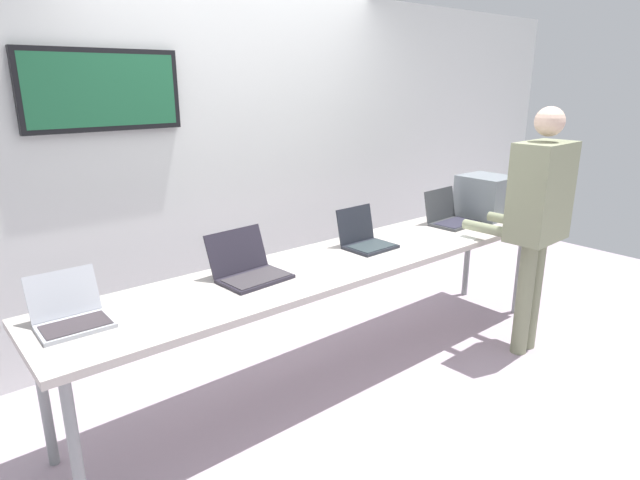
{
  "coord_description": "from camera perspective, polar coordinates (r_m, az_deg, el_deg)",
  "views": [
    {
      "loc": [
        -2.14,
        -2.34,
        1.86
      ],
      "look_at": [
        -0.13,
        0.06,
        0.92
      ],
      "focal_mm": 29.95,
      "sensor_mm": 36.0,
      "label": 1
    }
  ],
  "objects": [
    {
      "name": "laptop_station_0",
      "position": [
        2.7,
        -25.11,
        -7.13
      ],
      "size": [
        0.31,
        0.31,
        0.23
      ],
      "color": "#ACAFB8",
      "rests_on": "workbench"
    },
    {
      "name": "paper_sheet",
      "position": [
        3.89,
        13.97,
        0.25
      ],
      "size": [
        0.28,
        0.34,
        0.0
      ],
      "color": "white",
      "rests_on": "workbench"
    },
    {
      "name": "workbench",
      "position": [
        3.36,
        2.39,
        -2.68
      ],
      "size": [
        3.65,
        0.7,
        0.79
      ],
      "color": "#B6ADA6",
      "rests_on": "ground"
    },
    {
      "name": "ground",
      "position": [
        3.69,
        2.24,
        -13.87
      ],
      "size": [
        8.0,
        8.0,
        0.04
      ],
      "primitive_type": "cube",
      "color": "#A794A3"
    },
    {
      "name": "person",
      "position": [
        3.84,
        22.24,
        3.04
      ],
      "size": [
        0.45,
        0.6,
        1.7
      ],
      "color": "gray",
      "rests_on": "ground"
    },
    {
      "name": "laptop_station_3",
      "position": [
        4.25,
        13.64,
        2.5
      ],
      "size": [
        0.38,
        0.32,
        0.26
      ],
      "color": "#383A3D",
      "rests_on": "workbench"
    },
    {
      "name": "equipment_box",
      "position": [
        4.53,
        17.29,
        4.47
      ],
      "size": [
        0.35,
        0.4,
        0.33
      ],
      "color": "slate",
      "rests_on": "workbench"
    },
    {
      "name": "back_wall",
      "position": [
        4.11,
        -8.54,
        8.39
      ],
      "size": [
        8.0,
        0.11,
        2.52
      ],
      "color": "silver",
      "rests_on": "ground"
    },
    {
      "name": "laptop_station_2",
      "position": [
        3.57,
        4.81,
        0.2
      ],
      "size": [
        0.32,
        0.31,
        0.25
      ],
      "color": "#20232B",
      "rests_on": "workbench"
    },
    {
      "name": "laptop_station_1",
      "position": [
        3.03,
        -7.68,
        -2.97
      ],
      "size": [
        0.4,
        0.37,
        0.25
      ],
      "color": "#25222D",
      "rests_on": "workbench"
    }
  ]
}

